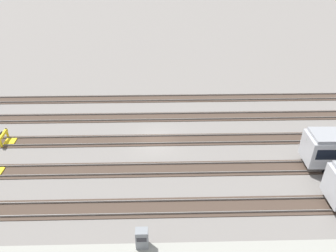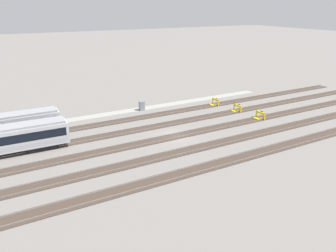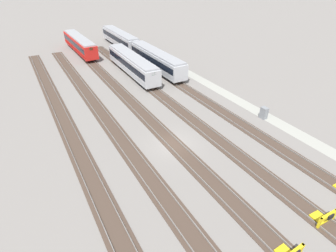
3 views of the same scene
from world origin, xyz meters
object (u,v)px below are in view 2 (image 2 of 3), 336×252
bumper_stop_near_inner_track (236,108)px  bumper_stop_middle_track (259,116)px  bumper_stop_nearest_track (215,102)px  electrical_cabinet (142,106)px

bumper_stop_near_inner_track → bumper_stop_middle_track: (-0.68, 4.99, 0.00)m
bumper_stop_nearest_track → bumper_stop_middle_track: same height
bumper_stop_middle_track → electrical_cabinet: bearing=-42.2°
bumper_stop_near_inner_track → bumper_stop_middle_track: size_ratio=1.00×
bumper_stop_near_inner_track → electrical_cabinet: (14.34, -8.64, 0.29)m
bumper_stop_nearest_track → bumper_stop_middle_track: bearing=99.9°
electrical_cabinet → bumper_stop_near_inner_track: bearing=148.9°
bumper_stop_nearest_track → electrical_cabinet: electrical_cabinet is taller
bumper_stop_middle_track → electrical_cabinet: electrical_cabinet is taller
bumper_stop_nearest_track → electrical_cabinet: 13.78m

